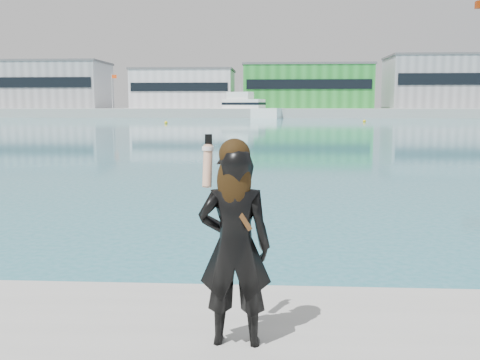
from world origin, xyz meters
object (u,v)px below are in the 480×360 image
(buoy_near, at_px, (364,122))
(woman, at_px, (235,241))
(motor_yacht, at_px, (245,108))
(buoy_far, at_px, (166,124))

(buoy_near, distance_m, woman, 85.73)
(buoy_near, bearing_deg, woman, -100.37)
(motor_yacht, height_order, woman, motor_yacht)
(buoy_near, xyz_separation_m, woman, (-15.43, -84.32, 1.64))
(woman, bearing_deg, buoy_far, -78.58)
(motor_yacht, distance_m, buoy_far, 39.91)
(motor_yacht, xyz_separation_m, woman, (5.35, -113.32, -0.43))
(buoy_near, height_order, woman, woman)
(motor_yacht, distance_m, woman, 113.45)
(motor_yacht, bearing_deg, woman, -63.89)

